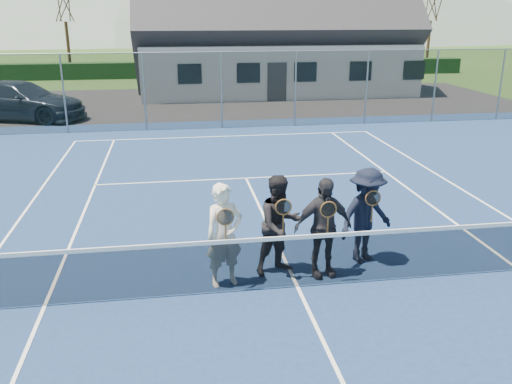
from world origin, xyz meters
TOP-DOWN VIEW (x-y plane):
  - ground at (0.00, 20.00)m, footprint 220.00×220.00m
  - court_surface at (0.00, 0.00)m, footprint 30.00×30.00m
  - tarmac_carpark at (-4.00, 20.00)m, footprint 40.00×12.00m
  - hedge_row at (0.00, 32.00)m, footprint 40.00×1.20m
  - car_c at (-8.45, 16.67)m, footprint 6.11×4.08m
  - court_markings at (0.00, 0.00)m, footprint 11.03×23.83m
  - tennis_net at (0.00, 0.00)m, footprint 11.68×0.08m
  - perimeter_fence at (0.00, 13.50)m, footprint 30.07×0.07m
  - clubhouse at (4.00, 24.00)m, footprint 15.60×8.20m
  - player_a at (-1.20, 0.29)m, footprint 0.76×0.61m
  - player_b at (-0.19, 0.61)m, footprint 1.06×0.95m
  - player_c at (0.52, 0.38)m, footprint 1.10×0.56m
  - player_d at (1.46, 0.82)m, footprint 1.33×1.08m

SIDE VIEW (x-z plane):
  - ground at x=0.00m, z-range 0.00..0.00m
  - tarmac_carpark at x=-4.00m, z-range 0.00..0.01m
  - court_surface at x=0.00m, z-range 0.00..0.02m
  - court_markings at x=0.00m, z-range 0.02..0.03m
  - tennis_net at x=0.00m, z-range -0.01..1.09m
  - hedge_row at x=0.00m, z-range 0.00..1.10m
  - car_c at x=-8.45m, z-range 0.00..1.64m
  - player_d at x=1.46m, z-range 0.02..1.82m
  - player_b at x=-0.19m, z-range 0.02..1.82m
  - player_c at x=0.52m, z-range 0.02..1.82m
  - player_a at x=-1.20m, z-range 0.02..1.82m
  - perimeter_fence at x=0.00m, z-range 0.01..3.03m
  - clubhouse at x=4.00m, z-range 0.14..7.84m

